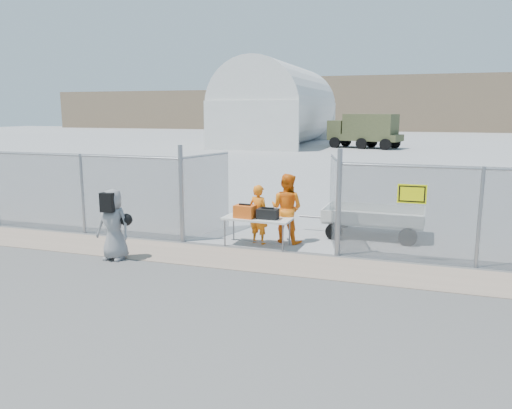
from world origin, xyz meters
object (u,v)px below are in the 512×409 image
(security_worker_right, at_px, (287,208))
(folding_table, at_px, (257,232))
(utility_trailer, at_px, (374,221))
(visitor, at_px, (113,225))
(security_worker_left, at_px, (259,214))

(security_worker_right, bearing_deg, folding_table, 55.13)
(utility_trailer, bearing_deg, folding_table, -142.82)
(folding_table, height_order, visitor, visitor)
(folding_table, bearing_deg, security_worker_left, 101.34)
(security_worker_left, relative_size, visitor, 0.94)
(security_worker_left, distance_m, utility_trailer, 3.22)
(security_worker_left, distance_m, visitor, 3.56)
(folding_table, xyz_separation_m, utility_trailer, (2.68, 1.93, 0.05))
(folding_table, relative_size, security_worker_right, 0.96)
(security_worker_right, xyz_separation_m, utility_trailer, (2.08, 1.35, -0.48))
(folding_table, height_order, utility_trailer, utility_trailer)
(visitor, bearing_deg, security_worker_right, 38.10)
(security_worker_left, relative_size, utility_trailer, 0.45)
(folding_table, distance_m, security_worker_right, 0.99)
(folding_table, bearing_deg, security_worker_right, 45.94)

